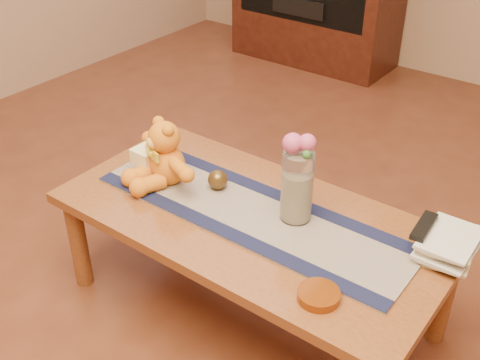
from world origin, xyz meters
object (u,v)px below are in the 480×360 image
Objects in this scene: bronze_ball at (218,180)px; book_bottom at (421,243)px; teddy_bear at (167,152)px; tv_remote at (424,226)px; amber_dish at (319,295)px; pillar_candle at (147,161)px; glass_vase at (297,186)px.

bronze_ball reaches higher than book_bottom.
tv_remote is at bearing 33.07° from teddy_bear.
teddy_bear is 0.83m from amber_dish.
amber_dish is at bearing -12.49° from pillar_candle.
bronze_ball is at bearing 15.83° from pillar_candle.
glass_vase is at bearing 2.88° from bronze_ball.
glass_vase is (0.62, 0.10, 0.07)m from pillar_candle.
glass_vase reaches higher than bronze_ball.
teddy_bear is 1.59× the size of book_bottom.
glass_vase is at bearing -168.37° from tv_remote.
teddy_bear is 1.36× the size of glass_vase.
tv_remote is at bearing 10.14° from bronze_ball.
pillar_candle is at bearing -171.03° from glass_vase.
teddy_bear is 0.97m from book_bottom.
pillar_candle is 1.47× the size of bronze_ball.
glass_vase reaches higher than amber_dish.
glass_vase reaches higher than book_bottom.
teddy_bear reaches higher than pillar_candle.
tv_remote is 0.44m from amber_dish.
glass_vase reaches higher than pillar_candle.
bronze_ball is at bearing -177.12° from glass_vase.
amber_dish is (0.79, -0.21, -0.11)m from teddy_bear.
teddy_bear is 4.69× the size of bronze_ball.
bronze_ball is (-0.33, -0.02, -0.09)m from glass_vase.
pillar_candle reaches higher than book_bottom.
pillar_candle is 0.63m from glass_vase.
pillar_candle is at bearing -164.17° from bronze_ball.
glass_vase is at bearing 132.29° from amber_dish.
tv_remote is at bearing 70.65° from amber_dish.
pillar_candle is 0.50× the size of book_bottom.
tv_remote reaches higher than book_bottom.
book_bottom is at bearing 90.00° from tv_remote.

